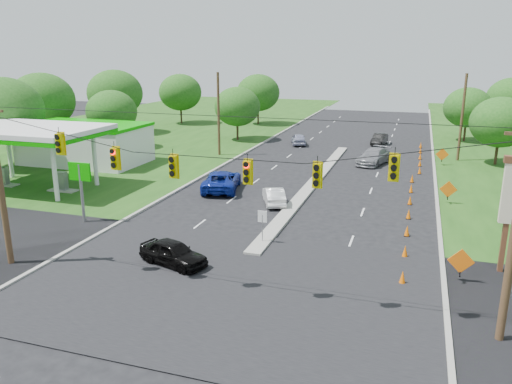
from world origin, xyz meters
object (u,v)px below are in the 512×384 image
(blue_pickup, at_px, (222,180))
(gas_station, at_px, (77,141))
(black_sedan, at_px, (173,253))
(white_sedan, at_px, (274,196))

(blue_pickup, bearing_deg, gas_station, -25.73)
(gas_station, height_order, black_sedan, gas_station)
(white_sedan, bearing_deg, blue_pickup, -49.11)
(blue_pickup, bearing_deg, white_sedan, 141.09)
(white_sedan, height_order, blue_pickup, blue_pickup)
(gas_station, distance_m, blue_pickup, 17.34)
(white_sedan, bearing_deg, black_sedan, 57.43)
(black_sedan, height_order, blue_pickup, blue_pickup)
(white_sedan, xyz_separation_m, blue_pickup, (-5.20, 2.50, 0.17))
(gas_station, xyz_separation_m, blue_pickup, (16.84, -3.72, -1.76))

